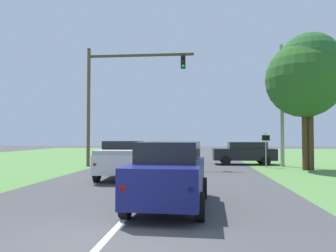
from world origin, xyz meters
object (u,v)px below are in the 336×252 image
Objects in this scene: oak_tree_right at (304,80)px; utility_pole_right at (282,105)px; red_suv_near at (170,172)px; keep_moving_sign at (266,145)px; traffic_light at (114,88)px; pickup_truck_lead at (124,159)px; extra_tree_1 at (310,64)px; crossing_suv_far at (245,152)px.

utility_pole_right is (-0.79, 2.52, -1.39)m from oak_tree_right.
red_suv_near is 14.42m from keep_moving_sign.
utility_pole_right reaches higher than traffic_light.
keep_moving_sign reaches higher than pickup_truck_lead.
extra_tree_1 is at bearing -5.72° from traffic_light.
utility_pole_right is 1.00× the size of extra_tree_1.
red_suv_near reaches higher than pickup_truck_lead.
crossing_suv_far is (-3.23, 4.08, -4.84)m from oak_tree_right.
keep_moving_sign is 4.99m from oak_tree_right.
traffic_light is (-5.19, 13.02, 4.55)m from red_suv_near.
crossing_suv_far is at bearing 51.10° from pickup_truck_lead.
red_suv_near is 0.55× the size of utility_pole_right.
oak_tree_right is 1.06m from extra_tree_1.
utility_pole_right is (2.44, -1.56, 3.45)m from crossing_suv_far.
oak_tree_right is (2.11, -1.61, 4.22)m from keep_moving_sign.
oak_tree_right is at bearing -5.70° from traffic_light.
oak_tree_right is 0.94× the size of extra_tree_1.
keep_moving_sign is 0.51× the size of crossing_suv_far.
extra_tree_1 reaches higher than pickup_truck_lead.
pickup_truck_lead is 13.24m from extra_tree_1.
red_suv_near is at bearing -68.27° from traffic_light.
pickup_truck_lead is 2.38× the size of keep_moving_sign.
utility_pole_right is at bearing 37.49° from pickup_truck_lead.
traffic_light is at bearing 111.73° from red_suv_near.
oak_tree_right is 7.11m from crossing_suv_far.
extra_tree_1 reaches higher than utility_pole_right.
pickup_truck_lead is at bearing -155.70° from extra_tree_1.
red_suv_near is at bearing -105.17° from crossing_suv_far.
extra_tree_1 is at bearing -66.04° from utility_pole_right.
traffic_light is at bearing -163.49° from crossing_suv_far.
oak_tree_right reaches higher than crossing_suv_far.
pickup_truck_lead is 0.67× the size of traffic_light.
keep_moving_sign is at bearing 142.79° from oak_tree_right.
utility_pole_right reaches higher than pickup_truck_lead.
red_suv_near is 1.03× the size of crossing_suv_far.
utility_pole_right reaches higher than red_suv_near.
utility_pole_right reaches higher than keep_moving_sign.
keep_moving_sign is at bearing 146.24° from extra_tree_1.
utility_pole_right is at bearing 5.97° from traffic_light.
traffic_light is 11.35m from keep_moving_sign.
red_suv_near is at bearing -112.05° from keep_moving_sign.
extra_tree_1 is (1.14, -2.55, 2.38)m from utility_pole_right.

